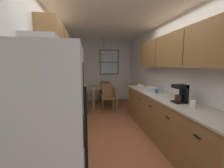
{
  "coord_description": "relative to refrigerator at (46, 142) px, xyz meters",
  "views": [
    {
      "loc": [
        -0.58,
        -2.61,
        1.55
      ],
      "look_at": [
        0.09,
        1.26,
        1.02
      ],
      "focal_mm": 23.38,
      "sensor_mm": 36.0,
      "label": 1
    }
  ],
  "objects": [
    {
      "name": "dining_chair_far",
      "position": [
        1.08,
        4.54,
        -0.35
      ],
      "size": [
        0.42,
        0.42,
        0.9
      ],
      "color": "brown",
      "rests_on": "ground"
    },
    {
      "name": "dish_towel",
      "position": [
        0.32,
        0.86,
        -0.35
      ],
      "size": [
        0.02,
        0.16,
        0.24
      ],
      "primitive_type": "cube",
      "color": "white"
    },
    {
      "name": "dish_rack",
      "position": [
        1.98,
        2.04,
        0.1
      ],
      "size": [
        0.28,
        0.34,
        0.1
      ],
      "primitive_type": "cube",
      "color": "silver",
      "rests_on": "counter_right"
    },
    {
      "name": "pendant_light",
      "position": [
        1.0,
        3.98,
        1.1
      ],
      "size": [
        0.25,
        0.25,
        0.65
      ],
      "color": "black"
    },
    {
      "name": "ceiling_slab",
      "position": [
        0.96,
        2.29,
        1.74
      ],
      "size": [
        4.4,
        9.0,
        0.08
      ],
      "primitive_type": "cube",
      "color": "white"
    },
    {
      "name": "ground_plane",
      "position": [
        0.96,
        2.29,
        -0.85
      ],
      "size": [
        12.0,
        12.0,
        0.0
      ],
      "primitive_type": "plane",
      "color": "brown"
    },
    {
      "name": "mug_by_coffeemaker",
      "position": [
        1.94,
        1.73,
        0.1
      ],
      "size": [
        0.11,
        0.08,
        0.09
      ],
      "color": "#335999",
      "rests_on": "counter_right"
    },
    {
      "name": "back_window",
      "position": [
        1.33,
        4.87,
        0.8
      ],
      "size": [
        0.81,
        0.05,
        1.04
      ],
      "color": "brown"
    },
    {
      "name": "counter_right",
      "position": [
        1.96,
        1.41,
        -0.4
      ],
      "size": [
        0.64,
        3.26,
        0.9
      ],
      "color": "brown",
      "rests_on": "ground"
    },
    {
      "name": "wall_left",
      "position": [
        -0.39,
        2.29,
        0.42
      ],
      "size": [
        0.1,
        9.0,
        2.55
      ],
      "primitive_type": "cube",
      "color": "silver",
      "rests_on": "ground"
    },
    {
      "name": "microwave_over_range",
      "position": [
        -0.15,
        0.72,
        0.87
      ],
      "size": [
        0.39,
        0.62,
        0.36
      ],
      "color": "silver"
    },
    {
      "name": "upper_cabinets_right",
      "position": [
        2.1,
        1.36,
        0.97
      ],
      "size": [
        0.33,
        2.94,
        0.65
      ],
      "color": "brown"
    },
    {
      "name": "storage_canister",
      "position": [
        -0.04,
        1.16,
        0.14
      ],
      "size": [
        0.13,
        0.13,
        0.18
      ],
      "color": "#D84C19",
      "rests_on": "counter_left"
    },
    {
      "name": "coffee_maker",
      "position": [
        1.96,
        0.88,
        0.21
      ],
      "size": [
        0.22,
        0.18,
        0.31
      ],
      "color": "black",
      "rests_on": "counter_right"
    },
    {
      "name": "dining_chair_near",
      "position": [
        1.05,
        3.42,
        -0.35
      ],
      "size": [
        0.41,
        0.41,
        0.9
      ],
      "color": "brown",
      "rests_on": "ground"
    },
    {
      "name": "dining_table",
      "position": [
        1.0,
        3.98,
        -0.24
      ],
      "size": [
        0.87,
        0.7,
        0.75
      ],
      "color": "#A87F51",
      "rests_on": "ground"
    },
    {
      "name": "fruit_bowl",
      "position": [
        1.95,
        2.78,
        0.09
      ],
      "size": [
        0.23,
        0.23,
        0.09
      ],
      "color": "silver",
      "rests_on": "counter_right"
    },
    {
      "name": "mug_spare",
      "position": [
        1.96,
        0.59,
        0.1
      ],
      "size": [
        0.12,
        0.09,
        0.1
      ],
      "color": "white",
      "rests_on": "counter_right"
    },
    {
      "name": "trash_bin",
      "position": [
        0.26,
        3.29,
        -0.51
      ],
      "size": [
        0.3,
        0.3,
        0.68
      ],
      "primitive_type": "cylinder",
      "color": "#3F3F42",
      "rests_on": "ground"
    },
    {
      "name": "upper_cabinets_left",
      "position": [
        -0.18,
        1.89,
        1.06
      ],
      "size": [
        0.33,
        1.95,
        0.69
      ],
      "color": "brown"
    },
    {
      "name": "wall_right",
      "position": [
        2.31,
        2.29,
        0.42
      ],
      "size": [
        0.1,
        9.0,
        2.55
      ],
      "primitive_type": "cube",
      "color": "silver",
      "rests_on": "ground"
    },
    {
      "name": "refrigerator",
      "position": [
        0.0,
        0.0,
        0.0
      ],
      "size": [
        0.71,
        0.81,
        1.7
      ],
      "color": "white",
      "rests_on": "ground"
    },
    {
      "name": "wall_back",
      "position": [
        0.96,
        4.94,
        0.42
      ],
      "size": [
        4.4,
        0.1,
        2.55
      ],
      "primitive_type": "cube",
      "color": "silver",
      "rests_on": "ground"
    },
    {
      "name": "counter_left",
      "position": [
        -0.04,
        1.94,
        -0.4
      ],
      "size": [
        0.64,
        1.87,
        0.9
      ],
      "color": "brown",
      "rests_on": "ground"
    },
    {
      "name": "stove_range",
      "position": [
        -0.04,
        0.72,
        -0.38
      ],
      "size": [
        0.66,
        0.58,
        1.1
      ],
      "color": "silver",
      "rests_on": "ground"
    }
  ]
}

